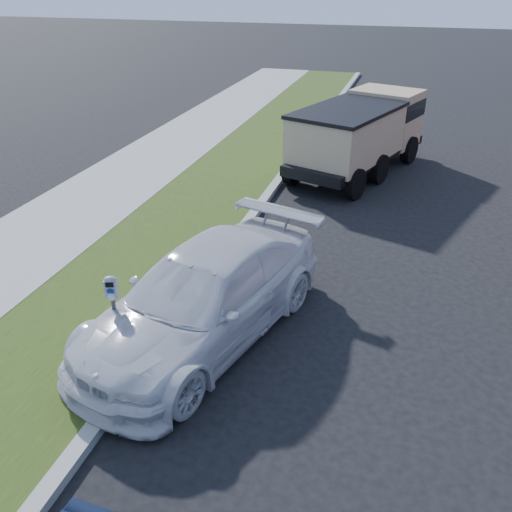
# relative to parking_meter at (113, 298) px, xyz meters

# --- Properties ---
(ground) EXTENTS (120.00, 120.00, 0.00)m
(ground) POSITION_rel_parking_meter_xyz_m (3.05, 1.28, -1.17)
(ground) COLOR black
(ground) RESTS_ON ground
(streetside) EXTENTS (6.12, 50.00, 0.15)m
(streetside) POSITION_rel_parking_meter_xyz_m (-2.52, 3.28, -1.10)
(streetside) COLOR gray
(streetside) RESTS_ON ground
(parking_meter) EXTENTS (0.23, 0.18, 1.43)m
(parking_meter) POSITION_rel_parking_meter_xyz_m (0.00, 0.00, 0.00)
(parking_meter) COLOR #3F4247
(parking_meter) RESTS_ON ground
(white_wagon) EXTENTS (3.57, 5.77, 1.56)m
(white_wagon) POSITION_rel_parking_meter_xyz_m (1.10, 1.09, -0.39)
(white_wagon) COLOR silver
(white_wagon) RESTS_ON ground
(dump_truck) EXTENTS (3.85, 6.05, 2.23)m
(dump_truck) POSITION_rel_parking_meter_xyz_m (2.58, 10.64, 0.09)
(dump_truck) COLOR black
(dump_truck) RESTS_ON ground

